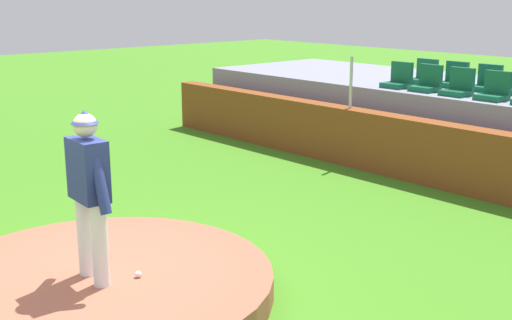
% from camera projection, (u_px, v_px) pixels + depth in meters
% --- Properties ---
extents(ground_plane, '(60.00, 60.00, 0.00)m').
position_uv_depth(ground_plane, '(101.00, 297.00, 7.32)').
color(ground_plane, '#3E801C').
extents(pitchers_mound, '(3.82, 3.82, 0.28)m').
position_uv_depth(pitchers_mound, '(100.00, 286.00, 7.28)').
color(pitchers_mound, '#A05942').
rests_on(pitchers_mound, ground_plane).
extents(pitcher, '(0.89, 0.30, 1.84)m').
position_uv_depth(pitcher, '(89.00, 184.00, 6.85)').
color(pitcher, silver).
rests_on(pitcher, pitchers_mound).
extents(baseball, '(0.07, 0.07, 0.07)m').
position_uv_depth(baseball, '(138.00, 274.00, 7.15)').
color(baseball, white).
rests_on(baseball, pitchers_mound).
extents(fielding_glove, '(0.35, 0.36, 0.11)m').
position_uv_depth(fielding_glove, '(99.00, 254.00, 7.64)').
color(fielding_glove, brown).
rests_on(fielding_glove, pitchers_mound).
extents(brick_barrier, '(14.68, 0.40, 1.11)m').
position_uv_depth(brick_barrier, '(441.00, 155.00, 11.42)').
color(brick_barrier, brown).
rests_on(brick_barrier, ground_plane).
extents(fence_post_left, '(0.06, 0.06, 0.99)m').
position_uv_depth(fence_post_left, '(351.00, 82.00, 12.65)').
color(fence_post_left, silver).
rests_on(fence_post_left, brick_barrier).
extents(bleacher_platform, '(13.98, 3.66, 1.44)m').
position_uv_depth(bleacher_platform, '(509.00, 127.00, 12.89)').
color(bleacher_platform, gray).
rests_on(bleacher_platform, ground_plane).
extents(stadium_chair_0, '(0.48, 0.44, 0.50)m').
position_uv_depth(stadium_chair_0, '(398.00, 80.00, 13.10)').
color(stadium_chair_0, '#125B3B').
rests_on(stadium_chair_0, bleacher_platform).
extents(stadium_chair_1, '(0.48, 0.44, 0.50)m').
position_uv_depth(stadium_chair_1, '(427.00, 83.00, 12.63)').
color(stadium_chair_1, '#125B3B').
rests_on(stadium_chair_1, bleacher_platform).
extents(stadium_chair_2, '(0.48, 0.44, 0.50)m').
position_uv_depth(stadium_chair_2, '(459.00, 87.00, 12.10)').
color(stadium_chair_2, '#125B3B').
rests_on(stadium_chair_2, bleacher_platform).
extents(stadium_chair_3, '(0.48, 0.44, 0.50)m').
position_uv_depth(stadium_chair_3, '(494.00, 91.00, 11.58)').
color(stadium_chair_3, '#125B3B').
rests_on(stadium_chair_3, bleacher_platform).
extents(stadium_chair_6, '(0.48, 0.44, 0.50)m').
position_uv_depth(stadium_chair_6, '(424.00, 76.00, 13.69)').
color(stadium_chair_6, '#125B3B').
rests_on(stadium_chair_6, bleacher_platform).
extents(stadium_chair_7, '(0.48, 0.44, 0.50)m').
position_uv_depth(stadium_chair_7, '(454.00, 79.00, 13.18)').
color(stadium_chair_7, '#125B3B').
rests_on(stadium_chair_7, bleacher_platform).
extents(stadium_chair_8, '(0.48, 0.44, 0.50)m').
position_uv_depth(stadium_chair_8, '(487.00, 83.00, 12.64)').
color(stadium_chair_8, '#125B3B').
rests_on(stadium_chair_8, bleacher_platform).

